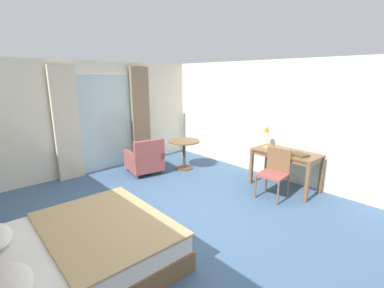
{
  "coord_description": "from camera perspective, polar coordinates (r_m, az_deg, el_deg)",
  "views": [
    {
      "loc": [
        -2.49,
        -3.03,
        2.23
      ],
      "look_at": [
        0.68,
        0.44,
        1.05
      ],
      "focal_mm": 25.5,
      "sensor_mm": 36.0,
      "label": 1
    }
  ],
  "objects": [
    {
      "name": "ground",
      "position": [
        4.54,
        -2.7,
        -16.07
      ],
      "size": [
        6.23,
        6.95,
        0.1
      ],
      "primitive_type": "cube",
      "color": "#426084"
    },
    {
      "name": "wall_back",
      "position": [
        6.79,
        -20.59,
        5.17
      ],
      "size": [
        5.83,
        0.12,
        2.56
      ],
      "primitive_type": "cube",
      "color": "silver",
      "rests_on": "ground"
    },
    {
      "name": "wall_right",
      "position": [
        6.22,
        17.84,
        4.65
      ],
      "size": [
        0.12,
        6.55,
        2.56
      ],
      "primitive_type": "cube",
      "color": "silver",
      "rests_on": "ground"
    },
    {
      "name": "balcony_glass_door",
      "position": [
        6.87,
        -17.61,
        4.21
      ],
      "size": [
        1.4,
        0.02,
        2.25
      ],
      "primitive_type": "cube",
      "color": "silver",
      "rests_on": "ground"
    },
    {
      "name": "curtain_panel_left",
      "position": [
        6.44,
        -24.71,
        3.83
      ],
      "size": [
        0.53,
        0.1,
        2.45
      ],
      "primitive_type": "cube",
      "color": "beige",
      "rests_on": "ground"
    },
    {
      "name": "curtain_panel_right",
      "position": [
        7.2,
        -10.68,
        5.84
      ],
      "size": [
        0.5,
        0.1,
        2.45
      ],
      "primitive_type": "cube",
      "color": "#897056",
      "rests_on": "ground"
    },
    {
      "name": "bed",
      "position": [
        3.61,
        -23.68,
        -20.13
      ],
      "size": [
        2.1,
        1.85,
        1.05
      ],
      "color": "brown",
      "rests_on": "ground"
    },
    {
      "name": "writing_desk",
      "position": [
        5.72,
        19.04,
        -2.41
      ],
      "size": [
        0.64,
        1.27,
        0.78
      ],
      "color": "brown",
      "rests_on": "ground"
    },
    {
      "name": "desk_chair",
      "position": [
        5.33,
        16.95,
        -5.29
      ],
      "size": [
        0.52,
        0.53,
        0.91
      ],
      "color": "#9E4C47",
      "rests_on": "ground"
    },
    {
      "name": "desk_lamp",
      "position": [
        5.91,
        15.39,
        2.38
      ],
      "size": [
        0.28,
        0.28,
        0.48
      ],
      "color": "tan",
      "rests_on": "writing_desk"
    },
    {
      "name": "closed_book",
      "position": [
        5.48,
        21.51,
        -2.07
      ],
      "size": [
        0.29,
        0.36,
        0.04
      ],
      "primitive_type": "cube",
      "rotation": [
        0.0,
        0.0,
        -0.27
      ],
      "color": "brown",
      "rests_on": "writing_desk"
    },
    {
      "name": "armchair_by_window",
      "position": [
        6.43,
        -9.81,
        -3.28
      ],
      "size": [
        0.82,
        0.88,
        0.85
      ],
      "color": "#9E4C47",
      "rests_on": "ground"
    },
    {
      "name": "round_cafe_table",
      "position": [
        6.62,
        -1.67,
        -0.8
      ],
      "size": [
        0.75,
        0.75,
        0.7
      ],
      "color": "brown",
      "rests_on": "ground"
    }
  ]
}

